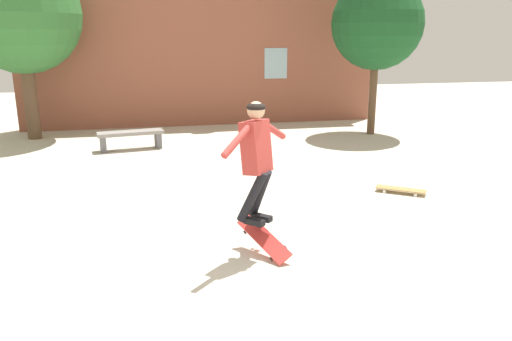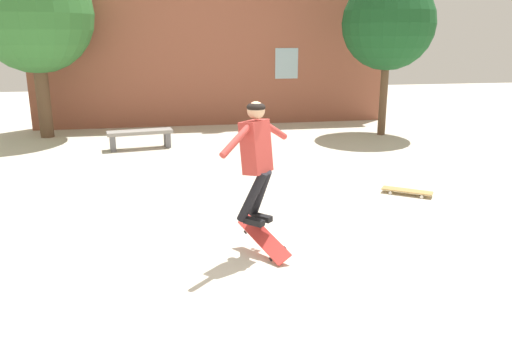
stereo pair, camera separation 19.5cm
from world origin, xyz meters
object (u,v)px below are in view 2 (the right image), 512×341
Objects in this scene: tree_left at (34,15)px; skateboard_resting at (407,191)px; skater at (256,152)px; park_bench at (140,136)px; tree_right at (388,24)px; skateboard_flipping at (264,238)px.

skateboard_resting is at bearing -41.60° from tree_left.
skater is 1.85× the size of skateboard_resting.
tree_right is at bearing -3.75° from park_bench.
tree_right is 8.81m from skateboard_flipping.
skateboard_flipping is (-4.64, -6.99, -2.69)m from tree_right.
tree_left reaches higher than skater.
tree_left is 10.02m from skateboard_resting.
park_bench is 2.02× the size of skateboard_flipping.
skater is (1.67, -6.34, 0.99)m from park_bench.
skater is at bearing -146.43° from skateboard_flipping.
tree_left is at bearing 134.04° from park_bench.
skateboard_flipping is 0.97× the size of skateboard_resting.
skater reaches higher than skateboard_flipping.
park_bench is 6.62m from skateboard_flipping.
tree_left is 3.11× the size of skater.
skateboard_flipping is at bearing -83.80° from park_bench.
park_bench is 1.96× the size of skateboard_resting.
tree_right reaches higher than skateboard_flipping.
skateboard_resting is at bearing 77.55° from skater.
tree_left is at bearing 174.24° from skateboard_resting.
skateboard_resting is at bearing -53.10° from park_bench.
tree_left is at bearing 162.16° from skater.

